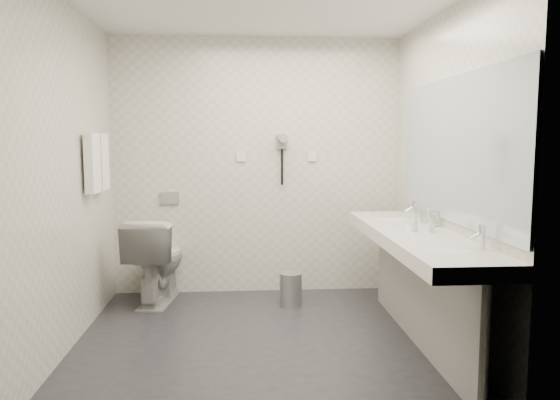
{
  "coord_description": "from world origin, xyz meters",
  "views": [
    {
      "loc": [
        -0.15,
        -4.01,
        1.52
      ],
      "look_at": [
        0.15,
        0.15,
        1.05
      ],
      "focal_mm": 34.55,
      "sensor_mm": 36.0,
      "label": 1
    }
  ],
  "objects": [
    {
      "name": "ceiling",
      "position": [
        0.0,
        0.0,
        2.5
      ],
      "size": [
        2.8,
        2.8,
        0.0
      ],
      "primitive_type": "plane",
      "rotation": [
        3.14,
        0.0,
        0.0
      ],
      "color": "silver",
      "rests_on": "wall_back"
    },
    {
      "name": "glass_right",
      "position": [
        1.32,
        0.2,
        0.91
      ],
      "size": [
        0.07,
        0.07,
        0.12
      ],
      "primitive_type": "cylinder",
      "rotation": [
        0.0,
        0.0,
        -0.13
      ],
      "color": "silver",
      "rests_on": "vanity_counter"
    },
    {
      "name": "vanity_counter",
      "position": [
        1.12,
        -0.2,
        0.8
      ],
      "size": [
        0.55,
        2.2,
        0.1
      ],
      "primitive_type": "cube",
      "color": "silver",
      "rests_on": "floor"
    },
    {
      "name": "dryer_cradle",
      "position": [
        0.25,
        1.27,
        1.5
      ],
      "size": [
        0.1,
        0.04,
        0.14
      ],
      "primitive_type": "cube",
      "color": "gray",
      "rests_on": "wall_back"
    },
    {
      "name": "vanity_panel",
      "position": [
        1.15,
        -0.2,
        0.38
      ],
      "size": [
        0.03,
        2.15,
        0.75
      ],
      "primitive_type": "cube",
      "color": "gray",
      "rests_on": "floor"
    },
    {
      "name": "faucet_near",
      "position": [
        1.32,
        -0.85,
        0.92
      ],
      "size": [
        0.04,
        0.04,
        0.15
      ],
      "primitive_type": "cylinder",
      "color": "silver",
      "rests_on": "vanity_counter"
    },
    {
      "name": "vanity_post_far",
      "position": [
        1.18,
        0.84,
        0.38
      ],
      "size": [
        0.06,
        0.06,
        0.75
      ],
      "primitive_type": "cylinder",
      "color": "silver",
      "rests_on": "floor"
    },
    {
      "name": "soap_bottle_c",
      "position": [
        1.11,
        -0.21,
        0.91
      ],
      "size": [
        0.05,
        0.05,
        0.13
      ],
      "primitive_type": "imported",
      "rotation": [
        0.0,
        0.0,
        0.04
      ],
      "color": "white",
      "rests_on": "vanity_counter"
    },
    {
      "name": "towel_rail",
      "position": [
        -1.35,
        0.55,
        1.55
      ],
      "size": [
        0.02,
        0.62,
        0.02
      ],
      "primitive_type": "cylinder",
      "rotation": [
        1.57,
        0.0,
        0.0
      ],
      "color": "silver",
      "rests_on": "wall_left"
    },
    {
      "name": "switch_plate_a",
      "position": [
        -0.15,
        1.29,
        1.35
      ],
      "size": [
        0.09,
        0.02,
        0.09
      ],
      "primitive_type": "cube",
      "color": "silver",
      "rests_on": "wall_back"
    },
    {
      "name": "toilet",
      "position": [
        -0.95,
        0.99,
        0.4
      ],
      "size": [
        0.55,
        0.85,
        0.81
      ],
      "primitive_type": "imported",
      "rotation": [
        0.0,
        0.0,
        3.01
      ],
      "color": "silver",
      "rests_on": "floor"
    },
    {
      "name": "faucet_far",
      "position": [
        1.32,
        0.45,
        0.92
      ],
      "size": [
        0.04,
        0.04,
        0.15
      ],
      "primitive_type": "cylinder",
      "color": "silver",
      "rests_on": "vanity_counter"
    },
    {
      "name": "wall_right",
      "position": [
        1.4,
        0.0,
        1.25
      ],
      "size": [
        0.0,
        2.6,
        2.6
      ],
      "primitive_type": "plane",
      "rotation": [
        1.57,
        0.0,
        -1.57
      ],
      "color": "beige",
      "rests_on": "floor"
    },
    {
      "name": "soap_bottle_a",
      "position": [
        1.23,
        -0.23,
        0.9
      ],
      "size": [
        0.04,
        0.04,
        0.09
      ],
      "primitive_type": "imported",
      "rotation": [
        0.0,
        0.0,
        0.02
      ],
      "color": "white",
      "rests_on": "vanity_counter"
    },
    {
      "name": "wall_left",
      "position": [
        -1.4,
        0.0,
        1.25
      ],
      "size": [
        0.0,
        2.6,
        2.6
      ],
      "primitive_type": "plane",
      "rotation": [
        1.57,
        0.0,
        1.57
      ],
      "color": "beige",
      "rests_on": "floor"
    },
    {
      "name": "floor",
      "position": [
        0.0,
        0.0,
        0.0
      ],
      "size": [
        2.8,
        2.8,
        0.0
      ],
      "primitive_type": "plane",
      "color": "#232327",
      "rests_on": "ground"
    },
    {
      "name": "wall_front",
      "position": [
        0.0,
        -1.3,
        1.25
      ],
      "size": [
        2.8,
        0.0,
        2.8
      ],
      "primitive_type": "plane",
      "rotation": [
        -1.57,
        0.0,
        0.0
      ],
      "color": "beige",
      "rests_on": "floor"
    },
    {
      "name": "basin_far",
      "position": [
        1.12,
        0.45,
        0.83
      ],
      "size": [
        0.4,
        0.31,
        0.05
      ],
      "primitive_type": "ellipsoid",
      "color": "silver",
      "rests_on": "vanity_counter"
    },
    {
      "name": "glass_left",
      "position": [
        1.35,
        0.03,
        0.91
      ],
      "size": [
        0.08,
        0.08,
        0.12
      ],
      "primitive_type": "cylinder",
      "rotation": [
        0.0,
        0.0,
        0.42
      ],
      "color": "silver",
      "rests_on": "vanity_counter"
    },
    {
      "name": "basin_near",
      "position": [
        1.12,
        -0.85,
        0.83
      ],
      "size": [
        0.4,
        0.31,
        0.05
      ],
      "primitive_type": "ellipsoid",
      "color": "silver",
      "rests_on": "vanity_counter"
    },
    {
      "name": "switch_plate_b",
      "position": [
        0.55,
        1.29,
        1.35
      ],
      "size": [
        0.09,
        0.02,
        0.09
      ],
      "primitive_type": "cube",
      "color": "silver",
      "rests_on": "wall_back"
    },
    {
      "name": "towel_near",
      "position": [
        -1.34,
        0.41,
        1.33
      ],
      "size": [
        0.07,
        0.24,
        0.48
      ],
      "primitive_type": "cube",
      "color": "white",
      "rests_on": "towel_rail"
    },
    {
      "name": "dryer_cord",
      "position": [
        0.25,
        1.26,
        1.25
      ],
      "size": [
        0.02,
        0.02,
        0.35
      ],
      "primitive_type": "cylinder",
      "color": "black",
      "rests_on": "dryer_cradle"
    },
    {
      "name": "bin_lid",
      "position": [
        0.29,
        0.79,
        0.3
      ],
      "size": [
        0.21,
        0.21,
        0.02
      ],
      "primitive_type": "cylinder",
      "color": "#B2B5BA",
      "rests_on": "pedal_bin"
    },
    {
      "name": "wall_back",
      "position": [
        0.0,
        1.3,
        1.25
      ],
      "size": [
        2.8,
        0.0,
        2.8
      ],
      "primitive_type": "plane",
      "rotation": [
        1.57,
        0.0,
        0.0
      ],
      "color": "beige",
      "rests_on": "floor"
    },
    {
      "name": "dryer_barrel",
      "position": [
        0.25,
        1.2,
        1.53
      ],
      "size": [
        0.08,
        0.14,
        0.08
      ],
      "primitive_type": "cylinder",
      "rotation": [
        1.57,
        0.0,
        0.0
      ],
      "color": "gray",
      "rests_on": "dryer_cradle"
    },
    {
      "name": "mirror",
      "position": [
        1.39,
        -0.2,
        1.45
      ],
      "size": [
        0.02,
        2.2,
        1.05
      ],
      "primitive_type": "cube",
      "color": "#B2BCC6",
      "rests_on": "wall_right"
    },
    {
      "name": "flush_plate",
      "position": [
        -0.85,
        1.29,
        0.95
      ],
      "size": [
        0.18,
        0.02,
        0.12
      ],
      "primitive_type": "cube",
      "color": "#B2B5BA",
      "rests_on": "wall_back"
    },
    {
      "name": "towel_far",
      "position": [
        -1.34,
        0.69,
        1.33
      ],
      "size": [
        0.07,
        0.24,
        0.48
      ],
      "primitive_type": "cube",
      "color": "white",
      "rests_on": "towel_rail"
    },
    {
      "name": "vanity_post_near",
      "position": [
        1.18,
        -1.24,
        0.38
      ],
      "size": [
        0.06,
        0.06,
        0.75
      ],
      "primitive_type": "cylinder",
      "color": "silver",
      "rests_on": "floor"
    },
    {
      "name": "pedal_bin",
      "position": [
        0.29,
        0.79,
        0.14
      ],
      "size": [
        0.21,
        0.21,
        0.29
      ],
      "primitive_type": "cylinder",
      "rotation": [
        0.0,
        0.0,
        -0.01
      ],
      "color": "#B2B5BA",
      "rests_on": "floor"
    }
  ]
}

